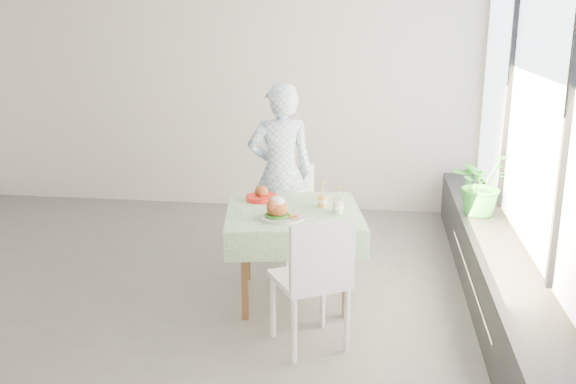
# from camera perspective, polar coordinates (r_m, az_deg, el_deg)

# --- Properties ---
(floor) EXTENTS (6.00, 6.00, 0.00)m
(floor) POSITION_cam_1_polar(r_m,az_deg,el_deg) (5.64, -11.80, -8.11)
(floor) COLOR #585653
(floor) RESTS_ON ground
(wall_back) EXTENTS (6.00, 0.02, 2.80)m
(wall_back) POSITION_cam_1_polar(r_m,az_deg,el_deg) (7.63, -6.04, 9.12)
(wall_back) COLOR silver
(wall_back) RESTS_ON ground
(wall_right) EXTENTS (0.02, 5.00, 2.80)m
(wall_right) POSITION_cam_1_polar(r_m,az_deg,el_deg) (5.06, 21.27, 5.02)
(wall_right) COLOR silver
(wall_right) RESTS_ON ground
(window_pane) EXTENTS (0.01, 4.80, 2.18)m
(window_pane) POSITION_cam_1_polar(r_m,az_deg,el_deg) (5.02, 21.21, 7.85)
(window_pane) COLOR #D1E0F9
(window_pane) RESTS_ON ground
(window_ledge) EXTENTS (0.40, 4.80, 0.50)m
(window_ledge) POSITION_cam_1_polar(r_m,az_deg,el_deg) (5.32, 17.97, -7.11)
(window_ledge) COLOR black
(window_ledge) RESTS_ON ground
(cafe_table) EXTENTS (1.21, 1.21, 0.74)m
(cafe_table) POSITION_cam_1_polar(r_m,az_deg,el_deg) (5.14, 0.48, -4.62)
(cafe_table) COLOR brown
(cafe_table) RESTS_ON ground
(chair_far) EXTENTS (0.55, 0.55, 0.87)m
(chair_far) POSITION_cam_1_polar(r_m,az_deg,el_deg) (5.98, 0.91, -3.64)
(chair_far) COLOR white
(chair_far) RESTS_ON ground
(chair_near) EXTENTS (0.62, 0.62, 0.96)m
(chair_near) POSITION_cam_1_polar(r_m,az_deg,el_deg) (4.47, 1.98, -10.07)
(chair_near) COLOR white
(chair_near) RESTS_ON ground
(diner) EXTENTS (0.69, 0.54, 1.66)m
(diner) POSITION_cam_1_polar(r_m,az_deg,el_deg) (5.90, -0.67, 1.74)
(diner) COLOR #7EAACB
(diner) RESTS_ON ground
(main_dish) EXTENTS (0.35, 0.35, 0.18)m
(main_dish) POSITION_cam_1_polar(r_m,az_deg,el_deg) (4.82, -0.75, -1.75)
(main_dish) COLOR white
(main_dish) RESTS_ON cafe_table
(juice_cup_orange) EXTENTS (0.09, 0.09, 0.24)m
(juice_cup_orange) POSITION_cam_1_polar(r_m,az_deg,el_deg) (5.13, 3.06, -0.72)
(juice_cup_orange) COLOR white
(juice_cup_orange) RESTS_ON cafe_table
(juice_cup_lemonade) EXTENTS (0.09, 0.09, 0.25)m
(juice_cup_lemonade) POSITION_cam_1_polar(r_m,az_deg,el_deg) (4.96, 4.45, -1.26)
(juice_cup_lemonade) COLOR white
(juice_cup_lemonade) RESTS_ON cafe_table
(second_dish) EXTENTS (0.26, 0.26, 0.12)m
(second_dish) POSITION_cam_1_polar(r_m,az_deg,el_deg) (5.32, -2.36, -0.36)
(second_dish) COLOR red
(second_dish) RESTS_ON cafe_table
(potted_plant) EXTENTS (0.69, 0.69, 0.58)m
(potted_plant) POSITION_cam_1_polar(r_m,az_deg,el_deg) (5.94, 16.80, 0.78)
(potted_plant) COLOR #2C7F2A
(potted_plant) RESTS_ON window_ledge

